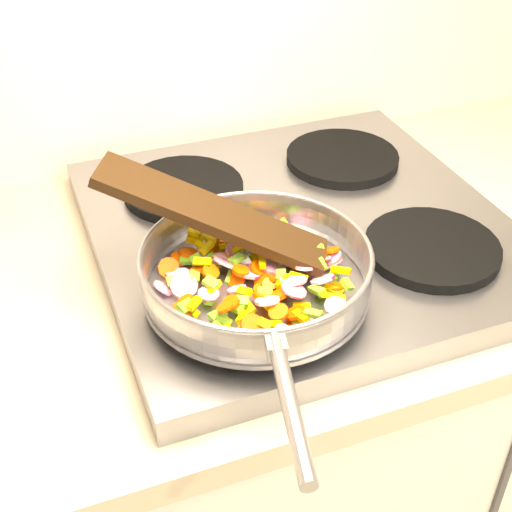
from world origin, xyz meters
name	(u,v)px	position (x,y,z in m)	size (l,w,h in m)	color
cooktop	(299,232)	(-0.70, 1.67, 0.92)	(0.60, 0.60, 0.04)	#939399
grate_fl	(245,294)	(-0.84, 1.52, 0.95)	(0.19, 0.19, 0.02)	black
grate_fr	(432,248)	(-0.56, 1.52, 0.95)	(0.19, 0.19, 0.02)	black
grate_bl	(183,189)	(-0.84, 1.81, 0.95)	(0.19, 0.19, 0.02)	black
grate_br	(342,158)	(-0.56, 1.81, 0.95)	(0.19, 0.19, 0.02)	black
saute_pan	(256,270)	(-0.83, 1.52, 0.99)	(0.33, 0.49, 0.06)	#9E9EA5
vegetable_heap	(255,276)	(-0.83, 1.52, 0.98)	(0.26, 0.27, 0.05)	#6DAF20
wooden_spatula	(213,214)	(-0.86, 1.59, 1.04)	(0.31, 0.07, 0.01)	black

